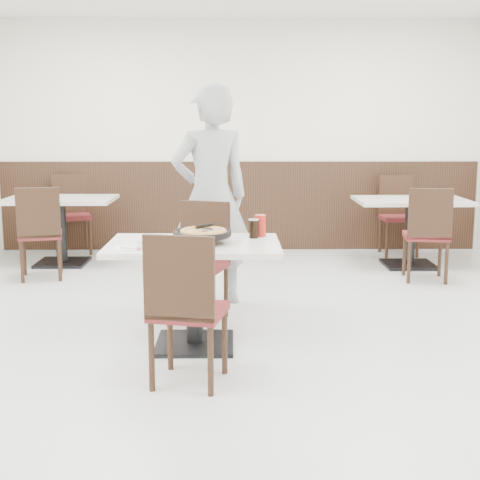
{
  "coord_description": "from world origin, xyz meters",
  "views": [
    {
      "loc": [
        -0.08,
        -4.78,
        1.59
      ],
      "look_at": [
        -0.03,
        -0.3,
        0.79
      ],
      "focal_mm": 50.0,
      "sensor_mm": 36.0,
      "label": 1
    }
  ],
  "objects_px": {
    "side_plate": "(132,246)",
    "bg_chair_right_near": "(426,234)",
    "cola_glass": "(254,229)",
    "bg_chair_left_near": "(40,232)",
    "bg_chair_left_far": "(72,215)",
    "red_cup": "(260,226)",
    "bg_chair_right_far": "(399,216)",
    "bg_table_left": "(61,231)",
    "diner_person": "(211,197)",
    "main_table": "(194,295)",
    "bg_table_right": "(410,233)",
    "chair_far": "(197,263)",
    "pizza": "(203,234)",
    "pizza_pan": "(202,237)",
    "chair_near": "(189,308)"
  },
  "relations": [
    {
      "from": "side_plate",
      "to": "bg_chair_right_near",
      "type": "distance_m",
      "value": 3.42
    },
    {
      "from": "cola_glass",
      "to": "side_plate",
      "type": "bearing_deg",
      "value": -155.66
    },
    {
      "from": "bg_chair_left_near",
      "to": "bg_chair_left_far",
      "type": "height_order",
      "value": "same"
    },
    {
      "from": "red_cup",
      "to": "bg_chair_left_near",
      "type": "height_order",
      "value": "bg_chair_left_near"
    },
    {
      "from": "bg_chair_right_far",
      "to": "bg_table_left",
      "type": "bearing_deg",
      "value": 5.97
    },
    {
      "from": "diner_person",
      "to": "bg_chair_left_near",
      "type": "relative_size",
      "value": 2.0
    },
    {
      "from": "main_table",
      "to": "bg_table_right",
      "type": "height_order",
      "value": "same"
    },
    {
      "from": "cola_glass",
      "to": "diner_person",
      "type": "height_order",
      "value": "diner_person"
    },
    {
      "from": "chair_far",
      "to": "pizza",
      "type": "distance_m",
      "value": 0.69
    },
    {
      "from": "red_cup",
      "to": "bg_table_left",
      "type": "xyz_separation_m",
      "value": [
        -2.13,
        2.55,
        -0.45
      ]
    },
    {
      "from": "cola_glass",
      "to": "diner_person",
      "type": "distance_m",
      "value": 1.02
    },
    {
      "from": "bg_table_left",
      "to": "bg_chair_left_near",
      "type": "distance_m",
      "value": 0.7
    },
    {
      "from": "pizza_pan",
      "to": "diner_person",
      "type": "height_order",
      "value": "diner_person"
    },
    {
      "from": "diner_person",
      "to": "bg_chair_right_near",
      "type": "relative_size",
      "value": 2.0
    },
    {
      "from": "main_table",
      "to": "bg_table_right",
      "type": "relative_size",
      "value": 1.0
    },
    {
      "from": "cola_glass",
      "to": "bg_chair_left_far",
      "type": "distance_m",
      "value": 3.87
    },
    {
      "from": "pizza",
      "to": "cola_glass",
      "type": "bearing_deg",
      "value": 28.05
    },
    {
      "from": "chair_far",
      "to": "bg_table_left",
      "type": "xyz_separation_m",
      "value": [
        -1.64,
        2.21,
        -0.1
      ]
    },
    {
      "from": "pizza_pan",
      "to": "bg_chair_left_near",
      "type": "xyz_separation_m",
      "value": [
        -1.75,
        2.13,
        -0.32
      ]
    },
    {
      "from": "chair_near",
      "to": "cola_glass",
      "type": "distance_m",
      "value": 1.03
    },
    {
      "from": "bg_chair_left_far",
      "to": "chair_near",
      "type": "bearing_deg",
      "value": 92.68
    },
    {
      "from": "bg_chair_right_near",
      "to": "bg_chair_left_near",
      "type": "bearing_deg",
      "value": -174.77
    },
    {
      "from": "main_table",
      "to": "side_plate",
      "type": "relative_size",
      "value": 7.48
    },
    {
      "from": "chair_near",
      "to": "bg_chair_left_near",
      "type": "bearing_deg",
      "value": 133.54
    },
    {
      "from": "diner_person",
      "to": "bg_table_right",
      "type": "distance_m",
      "value": 2.7
    },
    {
      "from": "bg_table_right",
      "to": "bg_chair_right_far",
      "type": "height_order",
      "value": "bg_chair_right_far"
    },
    {
      "from": "bg_table_left",
      "to": "bg_chair_left_near",
      "type": "height_order",
      "value": "bg_chair_left_near"
    },
    {
      "from": "chair_near",
      "to": "cola_glass",
      "type": "xyz_separation_m",
      "value": [
        0.42,
        0.88,
        0.34
      ]
    },
    {
      "from": "bg_table_right",
      "to": "bg_chair_left_near",
      "type": "bearing_deg",
      "value": -172.15
    },
    {
      "from": "chair_far",
      "to": "pizza_pan",
      "type": "bearing_deg",
      "value": 114.49
    },
    {
      "from": "pizza",
      "to": "red_cup",
      "type": "height_order",
      "value": "red_cup"
    },
    {
      "from": "chair_near",
      "to": "bg_table_left",
      "type": "relative_size",
      "value": 0.79
    },
    {
      "from": "chair_far",
      "to": "bg_table_right",
      "type": "relative_size",
      "value": 0.79
    },
    {
      "from": "bg_table_right",
      "to": "bg_chair_right_near",
      "type": "distance_m",
      "value": 0.67
    },
    {
      "from": "chair_near",
      "to": "bg_table_left",
      "type": "bearing_deg",
      "value": 127.82
    },
    {
      "from": "chair_far",
      "to": "pizza",
      "type": "relative_size",
      "value": 3.26
    },
    {
      "from": "red_cup",
      "to": "bg_chair_left_near",
      "type": "distance_m",
      "value": 2.87
    },
    {
      "from": "main_table",
      "to": "diner_person",
      "type": "distance_m",
      "value": 1.28
    },
    {
      "from": "chair_near",
      "to": "bg_table_left",
      "type": "distance_m",
      "value": 3.87
    },
    {
      "from": "side_plate",
      "to": "diner_person",
      "type": "bearing_deg",
      "value": 69.84
    },
    {
      "from": "chair_far",
      "to": "bg_chair_left_far",
      "type": "bearing_deg",
      "value": -41.64
    },
    {
      "from": "bg_chair_left_far",
      "to": "red_cup",
      "type": "bearing_deg",
      "value": 104.66
    },
    {
      "from": "side_plate",
      "to": "bg_table_left",
      "type": "bearing_deg",
      "value": 112.64
    },
    {
      "from": "cola_glass",
      "to": "pizza",
      "type": "bearing_deg",
      "value": -151.95
    },
    {
      "from": "red_cup",
      "to": "bg_chair_right_near",
      "type": "bearing_deg",
      "value": 44.92
    },
    {
      "from": "chair_near",
      "to": "bg_table_right",
      "type": "xyz_separation_m",
      "value": [
        2.23,
        3.34,
        -0.1
      ]
    },
    {
      "from": "side_plate",
      "to": "bg_chair_right_near",
      "type": "height_order",
      "value": "bg_chair_right_near"
    },
    {
      "from": "bg_chair_left_near",
      "to": "bg_table_right",
      "type": "xyz_separation_m",
      "value": [
        3.92,
        0.54,
        -0.1
      ]
    },
    {
      "from": "pizza",
      "to": "red_cup",
      "type": "bearing_deg",
      "value": 32.56
    },
    {
      "from": "bg_chair_left_near",
      "to": "bg_chair_right_near",
      "type": "distance_m",
      "value": 3.9
    }
  ]
}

